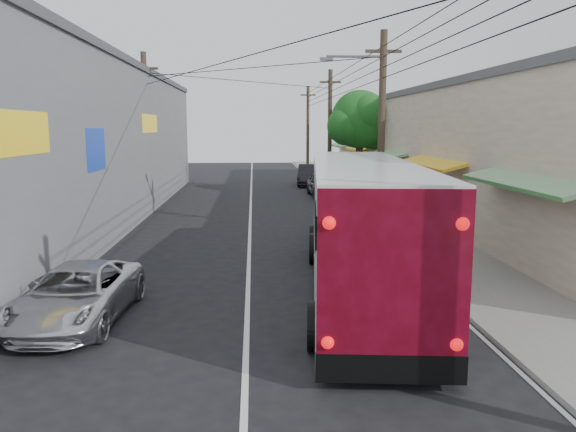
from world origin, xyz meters
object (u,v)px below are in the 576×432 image
Objects in this scene: jeepney at (77,294)px; parked_car_far at (310,175)px; parked_suv at (345,216)px; parked_car_mid at (324,184)px; pedestrian_near at (441,215)px; coach_bus at (361,224)px; pedestrian_far at (426,210)px.

parked_car_far reaches higher than jeepney.
parked_car_far is at bearing 94.90° from parked_suv.
parked_car_mid is at bearing 93.03° from parked_suv.
parked_car_far is 2.92× the size of pedestrian_near.
coach_bus reaches higher than jeepney.
jeepney is at bearing 68.67° from pedestrian_far.
pedestrian_far is (2.77, -12.18, 0.13)m from parked_car_mid.
pedestrian_near is 1.04× the size of pedestrian_far.
coach_bus is 2.20× the size of parked_suv.
parked_suv is at bearing 38.74° from pedestrian_far.
coach_bus is 7.22m from jeepney.
pedestrian_near is at bearing 62.56° from coach_bus.
jeepney is at bearing 14.73° from pedestrian_near.
parked_suv reaches higher than parked_car_mid.
pedestrian_far reaches higher than jeepney.
parked_car_far is (8.17, 29.32, 0.16)m from jeepney.
jeepney is at bearing -156.91° from coach_bus.
pedestrian_near is (4.50, 6.82, -0.85)m from coach_bus.
parked_suv reaches higher than parked_car_far.
pedestrian_far is (11.17, 10.35, 0.28)m from jeepney.
parked_car_mid is (1.59, 20.43, -1.01)m from coach_bus.
parked_car_far is (1.36, 27.23, -1.00)m from coach_bus.
parked_suv is at bearing -33.00° from pedestrian_near.
jeepney is at bearing -98.33° from parked_car_far.
pedestrian_near reaches higher than parked_car_mid.
coach_bus is at bearing -89.52° from parked_suv.
coach_bus is 27.28m from parked_car_far.
parked_suv is at bearing 54.95° from jeepney.
jeepney is 0.99× the size of parked_car_mid.
coach_bus is 2.66× the size of parked_car_mid.
pedestrian_near reaches higher than pedestrian_far.
parked_suv is at bearing -84.40° from parked_car_far.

